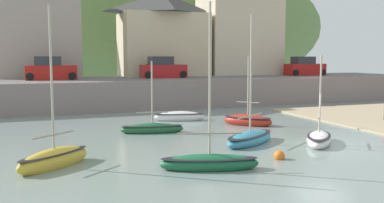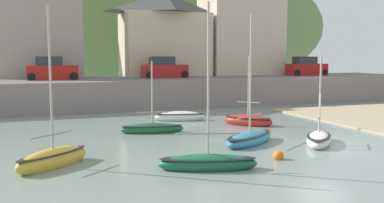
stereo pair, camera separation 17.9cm
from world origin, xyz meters
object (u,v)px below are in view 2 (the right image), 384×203
at_px(rowboat_small_beached, 319,139).
at_px(church_with_spire, 240,7).
at_px(motorboat_with_cabin, 152,128).
at_px(parked_car_near_slipway, 52,70).
at_px(sailboat_white_hull, 248,120).
at_px(sailboat_far_left, 208,162).
at_px(parked_car_by_wall, 164,69).
at_px(waterfront_building_right, 241,18).
at_px(sailboat_blue_trim, 250,138).
at_px(fishing_boat_green, 180,117).
at_px(mooring_buoy, 278,156).
at_px(parked_car_end_of_row, 306,68).
at_px(waterfront_building_centre, 165,34).
at_px(sailboat_nearest_shore, 53,158).
at_px(waterfront_building_left, 38,17).

bearing_deg(rowboat_small_beached, church_with_spire, 21.24).
height_order(motorboat_with_cabin, parked_car_near_slipway, parked_car_near_slipway).
distance_m(sailboat_white_hull, parked_car_near_slipway, 18.02).
distance_m(sailboat_far_left, parked_car_by_wall, 23.40).
xyz_separation_m(waterfront_building_right, sailboat_far_left, (-14.86, -27.21, -8.20)).
height_order(motorboat_with_cabin, sailboat_blue_trim, sailboat_blue_trim).
relative_size(fishing_boat_green, mooring_buoy, 7.64).
bearing_deg(parked_car_by_wall, parked_car_end_of_row, -0.60).
relative_size(sailboat_blue_trim, parked_car_end_of_row, 1.58).
xyz_separation_m(sailboat_white_hull, fishing_boat_green, (-3.48, 3.28, -0.03)).
relative_size(church_with_spire, mooring_buoy, 32.64).
bearing_deg(mooring_buoy, parked_car_near_slipway, 110.61).
bearing_deg(fishing_boat_green, parked_car_end_of_row, 44.74).
height_order(waterfront_building_centre, sailboat_blue_trim, waterfront_building_centre).
height_order(sailboat_blue_trim, parked_car_by_wall, sailboat_blue_trim).
bearing_deg(sailboat_far_left, fishing_boat_green, 93.36).
distance_m(sailboat_white_hull, fishing_boat_green, 4.79).
bearing_deg(parked_car_by_wall, church_with_spire, 35.13).
distance_m(sailboat_blue_trim, sailboat_nearest_shore, 9.46).
bearing_deg(waterfront_building_right, parked_car_near_slipway, -167.21).
bearing_deg(parked_car_end_of_row, motorboat_with_cabin, -143.06).
relative_size(motorboat_with_cabin, mooring_buoy, 9.09).
bearing_deg(parked_car_by_wall, parked_car_near_slipway, 179.40).
height_order(waterfront_building_left, sailboat_white_hull, waterfront_building_left).
height_order(waterfront_building_left, sailboat_nearest_shore, waterfront_building_left).
bearing_deg(parked_car_end_of_row, rowboat_small_beached, -121.64).
relative_size(waterfront_building_centre, sailboat_white_hull, 1.93).
xyz_separation_m(church_with_spire, parked_car_near_slipway, (-21.63, -8.50, -7.03)).
xyz_separation_m(motorboat_with_cabin, parked_car_end_of_row, (20.26, 14.28, 2.96)).
bearing_deg(sailboat_nearest_shore, parked_car_near_slipway, 48.14).
distance_m(waterfront_building_centre, parked_car_near_slipway, 12.56).
xyz_separation_m(sailboat_far_left, fishing_boat_green, (2.95, 12.35, -0.03)).
bearing_deg(rowboat_small_beached, sailboat_white_hull, 44.05).
bearing_deg(church_with_spire, sailboat_white_hull, -114.80).
distance_m(fishing_boat_green, mooring_buoy, 11.90).
xyz_separation_m(rowboat_small_beached, mooring_buoy, (-3.50, -1.99, -0.13)).
distance_m(sailboat_far_left, rowboat_small_beached, 7.33).
bearing_deg(sailboat_far_left, mooring_buoy, 24.52).
xyz_separation_m(church_with_spire, motorboat_with_cabin, (-16.67, -22.78, -9.98)).
height_order(sailboat_white_hull, sailboat_blue_trim, sailboat_blue_trim).
bearing_deg(waterfront_building_left, parked_car_end_of_row, -9.77).
bearing_deg(rowboat_small_beached, parked_car_by_wall, 45.78).
relative_size(sailboat_white_hull, sailboat_far_left, 0.70).
height_order(fishing_boat_green, rowboat_small_beached, rowboat_small_beached).
bearing_deg(sailboat_nearest_shore, sailboat_white_hull, -11.09).
height_order(motorboat_with_cabin, sailboat_white_hull, sailboat_white_hull).
bearing_deg(sailboat_white_hull, mooring_buoy, -60.29).
height_order(church_with_spire, parked_car_end_of_row, church_with_spire).
height_order(sailboat_blue_trim, mooring_buoy, sailboat_blue_trim).
relative_size(sailboat_blue_trim, fishing_boat_green, 1.83).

